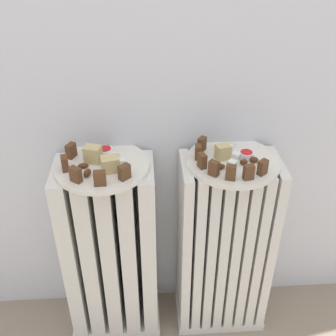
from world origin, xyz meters
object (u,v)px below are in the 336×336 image
(plate_left, at_px, (102,166))
(jam_bowl_left, at_px, (105,152))
(plate_right, at_px, (233,161))
(fork, at_px, (229,150))
(jam_bowl_right, at_px, (246,155))
(radiator_right, at_px, (224,248))
(radiator_left, at_px, (111,254))

(plate_left, relative_size, jam_bowl_left, 5.99)
(plate_left, height_order, plate_right, same)
(plate_left, xyz_separation_m, fork, (0.36, 0.05, 0.01))
(plate_left, bearing_deg, jam_bowl_left, 80.80)
(plate_left, xyz_separation_m, jam_bowl_right, (0.39, 0.01, 0.02))
(radiator_right, xyz_separation_m, plate_left, (-0.36, 0.00, 0.33))
(plate_left, height_order, jam_bowl_right, jam_bowl_right)
(radiator_left, xyz_separation_m, plate_right, (0.36, 0.00, 0.33))
(plate_right, distance_m, jam_bowl_right, 0.04)
(radiator_right, height_order, plate_left, plate_left)
(plate_right, height_order, jam_bowl_right, jam_bowl_right)
(jam_bowl_right, bearing_deg, fork, 131.62)
(plate_left, bearing_deg, fork, 7.79)
(plate_left, bearing_deg, jam_bowl_right, 0.84)
(radiator_right, xyz_separation_m, jam_bowl_right, (0.04, 0.01, 0.35))
(radiator_left, relative_size, radiator_right, 1.00)
(fork, bearing_deg, plate_right, -88.93)
(plate_right, relative_size, fork, 2.68)
(radiator_left, relative_size, plate_left, 2.48)
(plate_right, distance_m, fork, 0.05)
(radiator_left, xyz_separation_m, radiator_right, (0.36, 0.00, 0.00))
(radiator_right, bearing_deg, plate_right, 63.43)
(radiator_left, height_order, plate_right, plate_right)
(radiator_left, distance_m, radiator_right, 0.36)
(jam_bowl_left, bearing_deg, fork, 1.21)
(radiator_right, distance_m, jam_bowl_right, 0.35)
(plate_right, bearing_deg, radiator_left, -180.00)
(radiator_right, relative_size, plate_right, 2.48)
(radiator_right, xyz_separation_m, fork, (-0.00, 0.05, 0.34))
(plate_left, distance_m, jam_bowl_right, 0.40)
(plate_left, distance_m, jam_bowl_left, 0.05)
(radiator_right, relative_size, jam_bowl_right, 15.67)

